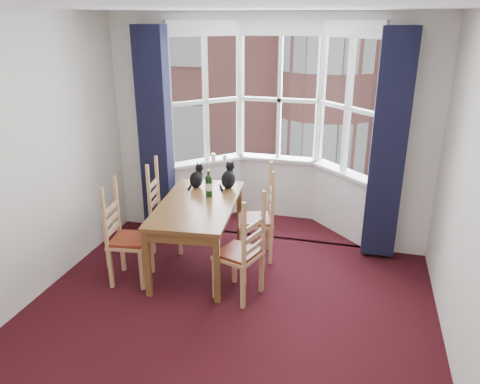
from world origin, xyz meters
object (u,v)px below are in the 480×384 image
(chair_right_near, at_px, (246,257))
(chair_right_far, at_px, (263,221))
(dining_table, at_px, (198,210))
(chair_left_far, at_px, (162,212))
(cat_left, at_px, (197,178))
(cat_right, at_px, (229,178))
(wine_bottle, at_px, (209,185))
(candle_tall, at_px, (213,157))
(chair_left_near, at_px, (122,241))
(candle_short, at_px, (225,158))

(chair_right_near, bearing_deg, chair_right_far, 91.07)
(chair_right_far, bearing_deg, chair_right_near, -88.93)
(dining_table, relative_size, chair_left_far, 1.75)
(cat_left, bearing_deg, cat_right, 11.05)
(dining_table, height_order, wine_bottle, wine_bottle)
(chair_right_near, relative_size, chair_right_far, 1.00)
(cat_left, relative_size, candle_tall, 2.90)
(dining_table, bearing_deg, cat_right, 70.15)
(cat_left, bearing_deg, candle_tall, 93.63)
(chair_right_far, distance_m, candle_tall, 1.37)
(chair_left_near, distance_m, cat_left, 1.20)
(wine_bottle, height_order, candle_tall, wine_bottle)
(chair_left_near, relative_size, chair_left_far, 1.00)
(candle_tall, bearing_deg, candle_short, 11.08)
(chair_left_near, relative_size, candle_tall, 8.93)
(chair_left_far, bearing_deg, candle_short, 63.86)
(dining_table, distance_m, chair_right_far, 0.81)
(chair_left_near, xyz_separation_m, chair_left_far, (0.10, 0.83, 0.00))
(candle_tall, bearing_deg, cat_left, -86.37)
(chair_right_near, xyz_separation_m, wine_bottle, (-0.63, 0.74, 0.45))
(wine_bottle, bearing_deg, candle_short, 97.35)
(candle_tall, distance_m, candle_short, 0.16)
(chair_right_far, bearing_deg, cat_right, 159.92)
(chair_left_near, distance_m, chair_right_near, 1.38)
(cat_left, bearing_deg, chair_right_far, -6.58)
(candle_short, bearing_deg, dining_table, -86.52)
(chair_left_far, height_order, cat_right, cat_right)
(cat_left, xyz_separation_m, wine_bottle, (0.25, -0.27, 0.03))
(wine_bottle, bearing_deg, cat_left, 132.65)
(chair_left_near, height_order, candle_short, candle_short)
(dining_table, relative_size, candle_short, 18.19)
(chair_left_near, xyz_separation_m, cat_left, (0.51, 1.00, 0.43))
(cat_left, height_order, candle_tall, cat_left)
(dining_table, xyz_separation_m, chair_left_far, (-0.59, 0.31, -0.22))
(chair_left_far, bearing_deg, chair_right_near, -33.03)
(candle_tall, bearing_deg, chair_right_near, -63.16)
(candle_tall, height_order, candle_short, candle_tall)
(dining_table, bearing_deg, candle_tall, 100.16)
(dining_table, relative_size, cat_left, 5.40)
(chair_left_near, bearing_deg, dining_table, 36.97)
(dining_table, xyz_separation_m, cat_left, (-0.18, 0.48, 0.20))
(chair_left_far, xyz_separation_m, cat_right, (0.79, 0.25, 0.44))
(chair_right_far, bearing_deg, chair_left_far, -176.63)
(cat_left, xyz_separation_m, cat_right, (0.38, 0.07, 0.01))
(dining_table, bearing_deg, chair_left_far, 152.32)
(chair_right_near, height_order, candle_short, candle_short)
(chair_right_far, bearing_deg, cat_left, 173.42)
(dining_table, xyz_separation_m, chair_left_near, (-0.69, -0.52, -0.22))
(cat_left, relative_size, wine_bottle, 0.93)
(chair_right_near, relative_size, wine_bottle, 2.87)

